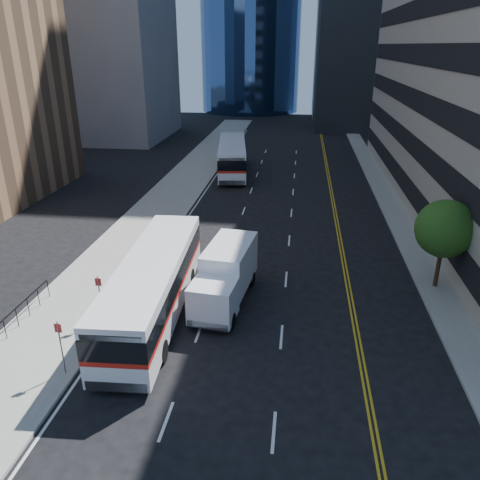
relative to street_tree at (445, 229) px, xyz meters
The scene contains 8 objects.
ground 12.58m from the street_tree, 138.37° to the right, with size 160.00×160.00×0.00m, color black.
sidewalk_west 26.11m from the street_tree, 138.92° to the left, with size 5.00×90.00×0.15m, color gray.
sidewalk_east 17.37m from the street_tree, 90.00° to the left, with size 2.00×90.00×0.15m, color gray.
midrise_west 59.14m from the street_tree, 130.06° to the left, with size 18.00×18.00×35.00m, color gray.
street_tree is the anchor object (origin of this frame).
bus_front 15.91m from the street_tree, 162.04° to the right, with size 3.35×12.61×3.22m.
bus_rear 29.03m from the street_tree, 121.84° to the left, with size 4.49×12.95×3.27m.
box_truck 12.22m from the street_tree, 165.31° to the right, with size 2.88×6.54×3.03m.
Camera 1 is at (0.93, -16.94, 12.91)m, focal length 35.00 mm.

